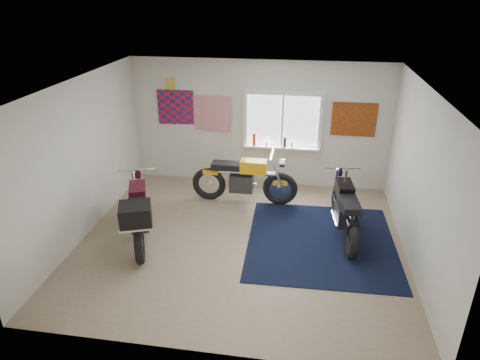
% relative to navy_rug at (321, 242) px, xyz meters
% --- Properties ---
extents(ground, '(5.50, 5.50, 0.00)m').
position_rel_navy_rug_xyz_m(ground, '(-1.37, -0.20, -0.01)').
color(ground, '#9E896B').
rests_on(ground, ground).
extents(room_shell, '(5.50, 5.50, 5.50)m').
position_rel_navy_rug_xyz_m(room_shell, '(-1.37, -0.20, 1.63)').
color(room_shell, white).
rests_on(room_shell, ground).
extents(navy_rug, '(2.57, 2.66, 0.01)m').
position_rel_navy_rug_xyz_m(navy_rug, '(0.00, 0.00, 0.00)').
color(navy_rug, black).
rests_on(navy_rug, ground).
extents(window_assembly, '(1.66, 0.17, 1.26)m').
position_rel_navy_rug_xyz_m(window_assembly, '(-0.87, 2.27, 1.36)').
color(window_assembly, white).
rests_on(window_assembly, room_shell).
extents(oil_bottles, '(0.87, 0.07, 0.28)m').
position_rel_navy_rug_xyz_m(oil_bottles, '(-1.13, 2.20, 1.01)').
color(oil_bottles, maroon).
rests_on(oil_bottles, window_assembly).
extents(flag_display, '(1.60, 0.10, 1.17)m').
position_rel_navy_rug_xyz_m(flag_display, '(-3.27, 2.28, 2.14)').
color(flag_display, red).
rests_on(flag_display, room_shell).
extents(triumph_poster, '(0.90, 0.03, 0.70)m').
position_rel_navy_rug_xyz_m(triumph_poster, '(0.58, 2.28, 1.54)').
color(triumph_poster, '#A54C14').
rests_on(triumph_poster, room_shell).
extents(yellow_triumph, '(2.15, 0.65, 1.09)m').
position_rel_navy_rug_xyz_m(yellow_triumph, '(-1.55, 1.30, 0.47)').
color(yellow_triumph, black).
rests_on(yellow_triumph, ground).
extents(black_chrome_bike, '(0.64, 2.09, 1.07)m').
position_rel_navy_rug_xyz_m(black_chrome_bike, '(0.38, 0.35, 0.46)').
color(black_chrome_bike, black).
rests_on(black_chrome_bike, navy_rug).
extents(maroon_tourer, '(1.08, 2.10, 1.09)m').
position_rel_navy_rug_xyz_m(maroon_tourer, '(-3.07, -0.50, 0.56)').
color(maroon_tourer, black).
rests_on(maroon_tourer, ground).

